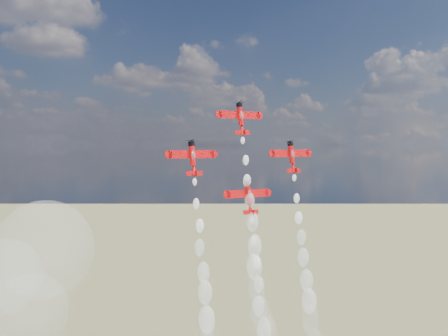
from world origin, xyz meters
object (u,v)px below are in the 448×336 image
Objects in this scene: plane_lead at (241,118)px; plane_right at (292,156)px; plane_slot at (249,197)px; plane_left at (193,157)px.

plane_lead is 17.93m from plane_right.
plane_slot is at bearing -90.00° from plane_lead.
plane_left and plane_right have the same top height.
plane_right reaches higher than plane_slot.
plane_lead reaches higher than plane_right.
plane_slot is (-14.69, -2.11, -10.07)m from plane_right.
plane_lead is 1.00× the size of plane_left.
plane_left is at bearing 171.83° from plane_slot.
plane_slot is at bearing -171.83° from plane_right.
plane_lead is at bearing 8.17° from plane_left.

